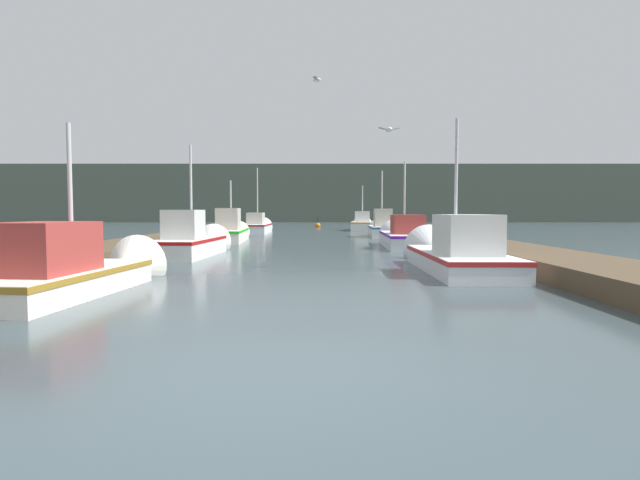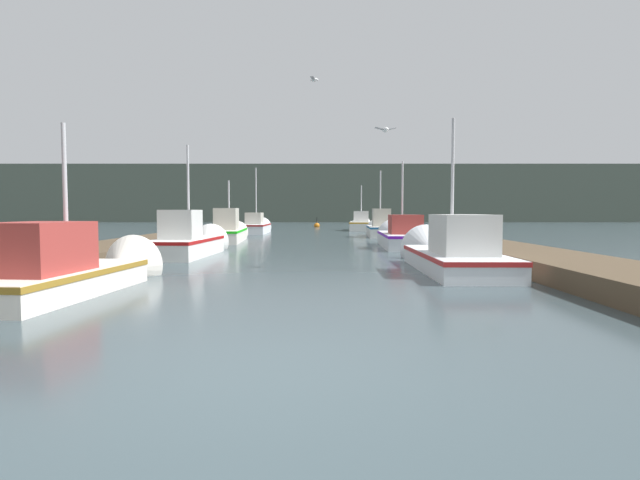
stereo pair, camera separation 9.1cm
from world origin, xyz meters
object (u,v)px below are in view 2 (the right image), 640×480
at_px(fishing_boat_0, 77,269).
at_px(fishing_boat_4, 231,231).
at_px(fishing_boat_2, 192,242).
at_px(fishing_boat_1, 448,252).
at_px(mooring_piling_3, 375,221).
at_px(channel_buoy, 318,226).
at_px(fishing_boat_3, 402,236).
at_px(mooring_piling_0, 394,225).
at_px(mooring_piling_2, 375,221).
at_px(mooring_piling_1, 251,222).
at_px(fishing_boat_6, 258,226).
at_px(fishing_boat_5, 381,228).
at_px(fishing_boat_7, 362,224).
at_px(seagull_1, 315,80).
at_px(seagull_lead, 386,130).

bearing_deg(fishing_boat_0, fishing_boat_4, 94.77).
bearing_deg(fishing_boat_2, fishing_boat_1, -23.43).
distance_m(mooring_piling_3, channel_buoy, 6.84).
distance_m(fishing_boat_3, fishing_boat_4, 8.72).
relative_size(mooring_piling_0, mooring_piling_2, 0.86).
height_order(fishing_boat_0, mooring_piling_1, fishing_boat_0).
height_order(fishing_boat_2, fishing_boat_6, fishing_boat_6).
relative_size(fishing_boat_2, fishing_boat_5, 1.01).
height_order(fishing_boat_7, seagull_1, seagull_1).
height_order(fishing_boat_5, seagull_1, seagull_1).
xyz_separation_m(fishing_boat_3, seagull_lead, (-1.77, -8.32, 3.16)).
xyz_separation_m(fishing_boat_2, mooring_piling_1, (-1.13, 22.11, 0.19)).
distance_m(fishing_boat_4, seagull_lead, 13.77).
relative_size(mooring_piling_1, channel_buoy, 1.24).
xyz_separation_m(fishing_boat_7, channel_buoy, (-3.53, 6.91, -0.32)).
height_order(fishing_boat_0, fishing_boat_4, fishing_boat_0).
relative_size(fishing_boat_7, mooring_piling_2, 4.34).
height_order(fishing_boat_0, mooring_piling_0, fishing_boat_0).
xyz_separation_m(fishing_boat_4, fishing_boat_5, (8.04, 4.59, -0.00)).
bearing_deg(fishing_boat_5, fishing_boat_0, -109.44).
relative_size(fishing_boat_4, mooring_piling_1, 4.90).
bearing_deg(fishing_boat_7, fishing_boat_2, -103.95).
relative_size(fishing_boat_3, seagull_lead, 11.18).
bearing_deg(mooring_piling_1, fishing_boat_7, 0.39).
distance_m(mooring_piling_0, mooring_piling_1, 12.82).
bearing_deg(seagull_1, fishing_boat_0, -11.89).
bearing_deg(fishing_boat_6, mooring_piling_0, -17.68).
relative_size(fishing_boat_3, fishing_boat_5, 1.23).
height_order(mooring_piling_2, seagull_lead, seagull_lead).
distance_m(fishing_boat_7, mooring_piling_0, 8.13).
distance_m(fishing_boat_1, mooring_piling_2, 27.43).
relative_size(fishing_boat_0, seagull_lead, 8.94).
height_order(mooring_piling_1, mooring_piling_3, mooring_piling_1).
xyz_separation_m(mooring_piling_1, mooring_piling_2, (9.88, 1.43, 0.05)).
height_order(fishing_boat_1, channel_buoy, fishing_boat_1).
bearing_deg(fishing_boat_0, fishing_boat_2, 93.62).
distance_m(fishing_boat_0, fishing_boat_3, 14.38).
relative_size(fishing_boat_3, mooring_piling_2, 4.57).
height_order(fishing_boat_2, seagull_lead, fishing_boat_2).
relative_size(fishing_boat_3, mooring_piling_3, 5.06).
bearing_deg(fishing_boat_7, fishing_boat_0, -99.65).
relative_size(fishing_boat_1, mooring_piling_2, 4.49).
height_order(mooring_piling_2, channel_buoy, mooring_piling_2).
relative_size(fishing_boat_3, mooring_piling_0, 5.34).
bearing_deg(seagull_lead, fishing_boat_6, -85.62).
distance_m(fishing_boat_0, fishing_boat_5, 21.69).
bearing_deg(mooring_piling_0, mooring_piling_3, 90.26).
relative_size(mooring_piling_0, seagull_lead, 2.09).
bearing_deg(mooring_piling_3, fishing_boat_7, -121.56).
bearing_deg(mooring_piling_3, channel_buoy, 134.52).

